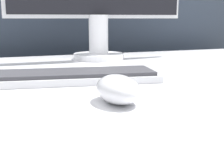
# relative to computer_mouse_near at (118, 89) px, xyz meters

# --- Properties ---
(partition_panel) EXTENTS (5.00, 0.03, 1.19)m
(partition_panel) POSITION_rel_computer_mouse_near_xyz_m (-0.00, 0.85, -0.17)
(partition_panel) COLOR #333D4C
(partition_panel) RESTS_ON ground_plane
(computer_mouse_near) EXTENTS (0.07, 0.11, 0.05)m
(computer_mouse_near) POSITION_rel_computer_mouse_near_xyz_m (0.00, 0.00, 0.00)
(computer_mouse_near) COLOR silver
(computer_mouse_near) RESTS_ON desk
(keyboard) EXTENTS (0.42, 0.18, 0.02)m
(keyboard) POSITION_rel_computer_mouse_near_xyz_m (-0.04, 0.21, -0.01)
(keyboard) COLOR silver
(keyboard) RESTS_ON desk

